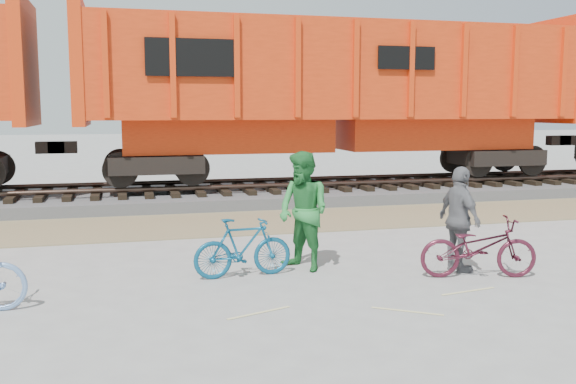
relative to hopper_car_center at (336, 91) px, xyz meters
name	(u,v)px	position (x,y,z in m)	size (l,w,h in m)	color
ground	(317,290)	(-3.31, -9.00, -3.01)	(120.00, 120.00, 0.00)	#9E9E99
gravel_strip	(244,223)	(-3.31, -3.50, -3.00)	(120.00, 3.00, 0.02)	#8D7E58
ballast_bed	(220,196)	(-3.31, 0.00, -2.86)	(120.00, 4.00, 0.30)	slate
track	(220,184)	(-3.31, 0.00, -2.53)	(120.00, 2.60, 0.24)	black
hopper_car_center	(336,91)	(0.00, 0.00, 0.00)	(14.00, 3.13, 4.65)	black
bicycle_teal	(243,248)	(-4.18, -8.04, -2.56)	(0.42, 1.50, 0.90)	navy
bicycle_maroon	(478,248)	(-0.78, -8.95, -2.55)	(0.60, 1.73, 0.91)	#481625
person_man	(304,211)	(-3.18, -7.84, -2.08)	(0.90, 0.70, 1.86)	#267A35
person_woman	(460,219)	(-0.88, -8.55, -2.19)	(0.96, 0.40, 1.64)	slate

